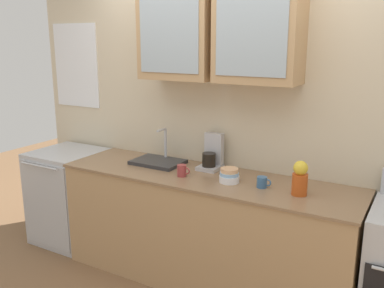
{
  "coord_description": "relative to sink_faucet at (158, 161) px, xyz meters",
  "views": [
    {
      "loc": [
        1.48,
        -2.77,
        1.93
      ],
      "look_at": [
        -0.12,
        0.0,
        1.14
      ],
      "focal_mm": 39.57,
      "sensor_mm": 36.0,
      "label": 1
    }
  ],
  "objects": [
    {
      "name": "back_wall_unit",
      "position": [
        0.5,
        0.24,
        0.6
      ],
      "size": [
        3.94,
        0.42,
        2.75
      ],
      "color": "beige",
      "rests_on": "ground_plane"
    },
    {
      "name": "coffee_maker",
      "position": [
        0.46,
        0.11,
        0.08
      ],
      "size": [
        0.17,
        0.2,
        0.29
      ],
      "color": "#B7B7BC",
      "rests_on": "counter"
    },
    {
      "name": "dishwasher",
      "position": [
        -0.99,
        -0.1,
        -0.47
      ],
      "size": [
        0.6,
        0.65,
        0.9
      ],
      "color": "silver",
      "rests_on": "ground_plane"
    },
    {
      "name": "sink_faucet",
      "position": [
        0.0,
        0.0,
        0.0
      ],
      "size": [
        0.42,
        0.3,
        0.29
      ],
      "color": "#2D2D30",
      "rests_on": "counter"
    },
    {
      "name": "cup_near_sink",
      "position": [
        0.36,
        -0.2,
        0.02
      ],
      "size": [
        0.11,
        0.07,
        0.09
      ],
      "color": "#993838",
      "rests_on": "counter"
    },
    {
      "name": "bowl_stack",
      "position": [
        0.73,
        -0.14,
        0.03
      ],
      "size": [
        0.15,
        0.15,
        0.11
      ],
      "color": "white",
      "rests_on": "counter"
    },
    {
      "name": "cup_near_bowls",
      "position": [
        0.99,
        -0.13,
        0.02
      ],
      "size": [
        0.11,
        0.07,
        0.08
      ],
      "color": "#38608C",
      "rests_on": "counter"
    },
    {
      "name": "vase",
      "position": [
        1.26,
        -0.14,
        0.09
      ],
      "size": [
        0.11,
        0.11,
        0.24
      ],
      "color": "#BF4C19",
      "rests_on": "counter"
    },
    {
      "name": "ground_plane",
      "position": [
        0.51,
        -0.1,
        -0.92
      ],
      "size": [
        10.0,
        10.0,
        0.0
      ],
      "primitive_type": "plane",
      "color": "brown"
    },
    {
      "name": "counter",
      "position": [
        0.51,
        -0.1,
        -0.47
      ],
      "size": [
        2.39,
        0.66,
        0.9
      ],
      "color": "tan",
      "rests_on": "ground_plane"
    }
  ]
}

